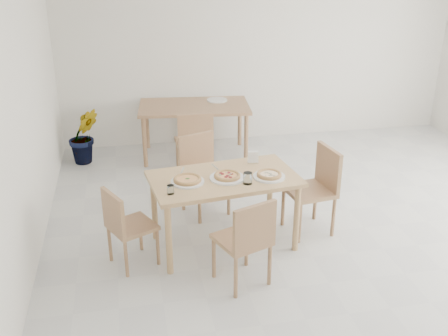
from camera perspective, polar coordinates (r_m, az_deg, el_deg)
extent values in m
plane|color=silver|center=(5.41, 13.36, -8.98)|extent=(7.00, 7.00, 0.00)
plane|color=silver|center=(8.03, 4.09, 12.91)|extent=(6.00, 0.00, 6.00)
plane|color=silver|center=(4.46, -22.53, 2.74)|extent=(0.00, 7.00, 7.00)
cube|color=tan|center=(5.08, 0.00, -1.18)|extent=(1.51, 0.98, 0.04)
cylinder|color=tan|center=(4.82, -6.03, -7.78)|extent=(0.06, 0.06, 0.71)
cylinder|color=tan|center=(5.19, 7.90, -5.46)|extent=(0.06, 0.06, 0.71)
cylinder|color=tan|center=(5.39, -7.60, -4.31)|extent=(0.06, 0.06, 0.71)
cylinder|color=tan|center=(5.73, 5.03, -2.46)|extent=(0.06, 0.06, 0.71)
cube|color=#AA8355|center=(4.66, 1.94, -7.78)|extent=(0.54, 0.54, 0.04)
cube|color=#AA8355|center=(4.41, 3.38, -6.39)|extent=(0.41, 0.19, 0.40)
cylinder|color=#AA8355|center=(4.99, 2.47, -8.53)|extent=(0.04, 0.04, 0.41)
cylinder|color=#AA8355|center=(4.82, -1.11, -9.74)|extent=(0.04, 0.04, 0.41)
cylinder|color=#AA8355|center=(4.74, 4.98, -10.44)|extent=(0.04, 0.04, 0.41)
cylinder|color=#AA8355|center=(4.57, 1.29, -11.82)|extent=(0.04, 0.04, 0.41)
cube|color=#AA8355|center=(5.83, -2.03, -0.89)|extent=(0.57, 0.57, 0.04)
cube|color=#AA8355|center=(5.90, -3.04, 1.82)|extent=(0.42, 0.20, 0.42)
cylinder|color=#AA8355|center=(5.70, -2.68, -4.12)|extent=(0.04, 0.04, 0.43)
cylinder|color=#AA8355|center=(5.87, 0.52, -3.22)|extent=(0.04, 0.04, 0.43)
cylinder|color=#AA8355|center=(5.99, -4.47, -2.71)|extent=(0.04, 0.04, 0.43)
cylinder|color=#AA8355|center=(6.16, -1.38, -1.90)|extent=(0.04, 0.04, 0.43)
cube|color=#AA8355|center=(5.00, -9.96, -6.25)|extent=(0.52, 0.52, 0.04)
cube|color=#AA8355|center=(4.84, -11.96, -4.74)|extent=(0.20, 0.36, 0.37)
cylinder|color=#AA8355|center=(5.04, -7.22, -8.53)|extent=(0.03, 0.03, 0.38)
cylinder|color=#AA8355|center=(5.29, -9.07, -6.98)|extent=(0.03, 0.03, 0.38)
cylinder|color=#AA8355|center=(4.91, -10.60, -9.70)|extent=(0.03, 0.03, 0.38)
cylinder|color=#AA8355|center=(5.17, -12.32, -8.04)|extent=(0.03, 0.03, 0.38)
cube|color=#AA8355|center=(5.51, 9.25, -2.48)|extent=(0.51, 0.51, 0.04)
cube|color=#AA8355|center=(5.51, 11.29, 0.07)|extent=(0.11, 0.46, 0.43)
cylinder|color=#AA8355|center=(5.69, 6.45, -4.19)|extent=(0.04, 0.04, 0.44)
cylinder|color=#AA8355|center=(5.39, 8.23, -5.97)|extent=(0.04, 0.04, 0.44)
cylinder|color=#AA8355|center=(5.86, 9.89, -3.57)|extent=(0.04, 0.04, 0.44)
cylinder|color=#AA8355|center=(5.56, 11.81, -5.25)|extent=(0.04, 0.04, 0.44)
cylinder|color=white|center=(4.96, -4.00, -1.48)|extent=(0.32, 0.32, 0.02)
cylinder|color=white|center=(5.07, 4.93, -0.93)|extent=(0.31, 0.31, 0.02)
cylinder|color=white|center=(5.03, 0.35, -1.08)|extent=(0.34, 0.34, 0.02)
cylinder|color=#DEAB68|center=(4.95, -4.00, -1.33)|extent=(0.34, 0.34, 0.01)
torus|color=#DEAB68|center=(4.95, -4.00, -1.22)|extent=(0.34, 0.34, 0.03)
cylinder|color=orange|center=(4.95, -4.00, -1.23)|extent=(0.26, 0.26, 0.01)
ellipsoid|color=#1F5413|center=(4.95, -4.01, -1.16)|extent=(0.05, 0.03, 0.01)
cylinder|color=#DEAB68|center=(5.07, 4.93, -0.78)|extent=(0.25, 0.25, 0.01)
torus|color=#DEAB68|center=(5.06, 4.94, -0.67)|extent=(0.25, 0.25, 0.03)
cylinder|color=white|center=(5.06, 4.94, -0.68)|extent=(0.18, 0.18, 0.01)
cylinder|color=#DEAB68|center=(5.02, 0.35, -0.92)|extent=(0.34, 0.34, 0.01)
torus|color=#DEAB68|center=(5.02, 0.35, -0.82)|extent=(0.34, 0.34, 0.03)
cylinder|color=orange|center=(5.02, 0.35, -0.83)|extent=(0.26, 0.26, 0.01)
cylinder|color=white|center=(4.91, 2.60, -1.12)|extent=(0.08, 0.08, 0.11)
cylinder|color=white|center=(4.74, -5.83, -2.35)|extent=(0.06, 0.06, 0.08)
cube|color=silver|center=(5.39, 3.17, 0.61)|extent=(0.12, 0.07, 0.01)
cube|color=white|center=(5.37, 3.19, 1.25)|extent=(0.11, 0.06, 0.11)
cube|color=silver|center=(5.29, -0.99, 0.12)|extent=(0.05, 0.16, 0.01)
cube|color=silver|center=(5.21, -4.58, -0.34)|extent=(0.07, 0.19, 0.01)
cube|color=#AA8355|center=(7.39, -3.28, 6.69)|extent=(1.61, 1.02, 0.04)
cylinder|color=#AA8355|center=(7.17, -8.64, 2.78)|extent=(0.06, 0.06, 0.71)
cylinder|color=#AA8355|center=(7.22, 2.42, 3.16)|extent=(0.06, 0.06, 0.71)
cylinder|color=#AA8355|center=(7.87, -8.39, 4.63)|extent=(0.06, 0.06, 0.71)
cylinder|color=#AA8355|center=(7.91, 1.73, 4.98)|extent=(0.06, 0.06, 0.71)
cube|color=#AA8355|center=(6.81, -3.34, 2.79)|extent=(0.45, 0.45, 0.04)
cube|color=#AA8355|center=(6.54, -3.11, 4.11)|extent=(0.45, 0.05, 0.43)
cylinder|color=#AA8355|center=(7.10, -2.01, 1.62)|extent=(0.04, 0.04, 0.44)
cylinder|color=#AA8355|center=(7.05, -5.08, 1.38)|extent=(0.04, 0.04, 0.44)
cylinder|color=#AA8355|center=(6.75, -1.43, 0.45)|extent=(0.04, 0.04, 0.44)
cylinder|color=#AA8355|center=(6.69, -4.66, 0.19)|extent=(0.04, 0.04, 0.44)
cube|color=#AA8355|center=(8.15, -3.62, 6.21)|extent=(0.47, 0.47, 0.04)
cube|color=#AA8355|center=(8.28, -3.74, 8.14)|extent=(0.44, 0.07, 0.42)
cylinder|color=#AA8355|center=(8.04, -4.83, 4.15)|extent=(0.04, 0.04, 0.43)
cylinder|color=#AA8355|center=(8.06, -2.14, 4.27)|extent=(0.04, 0.04, 0.43)
cylinder|color=#AA8355|center=(8.39, -4.95, 4.99)|extent=(0.04, 0.04, 0.43)
cylinder|color=#AA8355|center=(8.41, -2.37, 5.10)|extent=(0.04, 0.04, 0.43)
cylinder|color=white|center=(7.60, -0.75, 7.41)|extent=(0.29, 0.29, 0.02)
imported|color=#2F601C|center=(7.49, -14.98, 3.40)|extent=(0.51, 0.45, 0.78)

